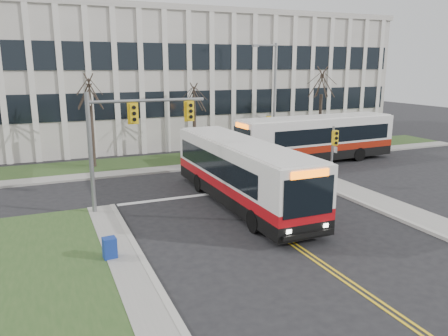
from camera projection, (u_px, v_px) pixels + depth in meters
ground at (291, 243)px, 18.76m from camera, size 120.00×120.00×0.00m
sidewalk_cross at (244, 162)px, 34.27m from camera, size 44.00×1.60×0.14m
building_lawn at (229, 156)px, 36.79m from camera, size 44.00×5.00×0.12m
office_building at (184, 80)px, 46.19m from camera, size 40.00×16.00×12.00m
mast_arm_signal at (124, 130)px, 22.07m from camera, size 6.11×0.38×6.20m
signal_pole_near at (333, 147)px, 27.12m from camera, size 0.34×0.39×3.80m
signal_pole_far at (268, 129)px, 34.74m from camera, size 0.34×0.39×3.80m
streetlight at (273, 94)px, 35.16m from camera, size 2.15×0.25×9.20m
directory_sign at (203, 146)px, 35.13m from camera, size 1.50×0.12×2.00m
tree_left at (90, 93)px, 31.35m from camera, size 1.80×1.80×7.70m
tree_mid at (194, 99)px, 34.72m from camera, size 1.80×1.80×6.82m
tree_right at (322, 83)px, 38.88m from camera, size 1.80×1.80×8.25m
bus_main at (241, 174)px, 23.69m from camera, size 2.85×12.85×3.42m
bus_cross at (316, 140)px, 34.29m from camera, size 13.32×3.50×3.52m
newspaper_box_blue at (110, 249)px, 16.94m from camera, size 0.54×0.49×0.95m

